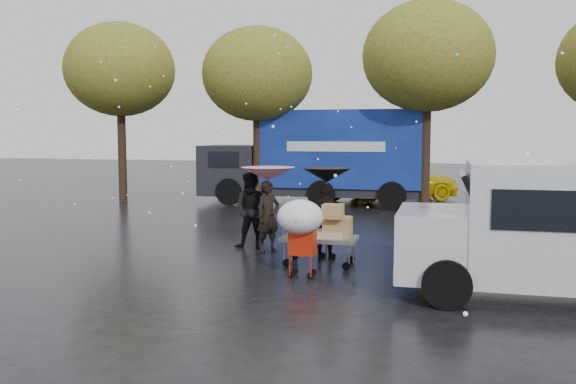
% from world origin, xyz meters
% --- Properties ---
extents(ground, '(90.00, 90.00, 0.00)m').
position_xyz_m(ground, '(0.00, 0.00, 0.00)').
color(ground, black).
rests_on(ground, ground).
extents(person_pink, '(0.67, 0.69, 1.60)m').
position_xyz_m(person_pink, '(-0.68, 1.69, 0.80)').
color(person_pink, black).
rests_on(person_pink, ground).
extents(person_middle, '(0.89, 0.71, 1.78)m').
position_xyz_m(person_middle, '(-1.12, 1.91, 0.89)').
color(person_middle, black).
rests_on(person_middle, ground).
extents(person_black, '(1.00, 0.57, 1.61)m').
position_xyz_m(person_black, '(0.74, 1.25, 0.80)').
color(person_black, black).
rests_on(person_black, ground).
extents(umbrella_pink, '(1.22, 1.22, 1.91)m').
position_xyz_m(umbrella_pink, '(-0.68, 1.69, 1.76)').
color(umbrella_pink, '#4C4C4C').
rests_on(umbrella_pink, ground).
extents(umbrella_black, '(1.04, 1.04, 1.94)m').
position_xyz_m(umbrella_black, '(0.74, 1.25, 1.78)').
color(umbrella_black, '#4C4C4C').
rests_on(umbrella_black, ground).
extents(vendor_cart, '(1.52, 0.80, 1.27)m').
position_xyz_m(vendor_cart, '(0.80, 0.58, 0.73)').
color(vendor_cart, slate).
rests_on(vendor_cart, ground).
extents(shopping_cart, '(0.84, 0.84, 1.46)m').
position_xyz_m(shopping_cart, '(0.61, -0.62, 1.06)').
color(shopping_cart, red).
rests_on(shopping_cart, ground).
extents(white_van, '(4.91, 2.18, 2.20)m').
position_xyz_m(white_van, '(5.02, -0.98, 1.16)').
color(white_van, silver).
rests_on(white_van, ground).
extents(blue_truck, '(8.30, 2.60, 3.50)m').
position_xyz_m(blue_truck, '(-1.44, 11.14, 1.76)').
color(blue_truck, navy).
rests_on(blue_truck, ground).
extents(box_ground_near, '(0.57, 0.46, 0.50)m').
position_xyz_m(box_ground_near, '(2.92, 1.15, 0.25)').
color(box_ground_near, '#9B7343').
rests_on(box_ground_near, ground).
extents(box_ground_far, '(0.42, 0.34, 0.31)m').
position_xyz_m(box_ground_far, '(3.21, 2.20, 0.15)').
color(box_ground_far, '#9B7343').
rests_on(box_ground_far, ground).
extents(yellow_taxi, '(5.29, 3.76, 1.67)m').
position_xyz_m(yellow_taxi, '(1.24, 13.38, 0.84)').
color(yellow_taxi, '#D7B80B').
rests_on(yellow_taxi, ground).
extents(tree_row, '(21.60, 4.40, 7.12)m').
position_xyz_m(tree_row, '(-0.47, 10.00, 5.02)').
color(tree_row, black).
rests_on(tree_row, ground).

